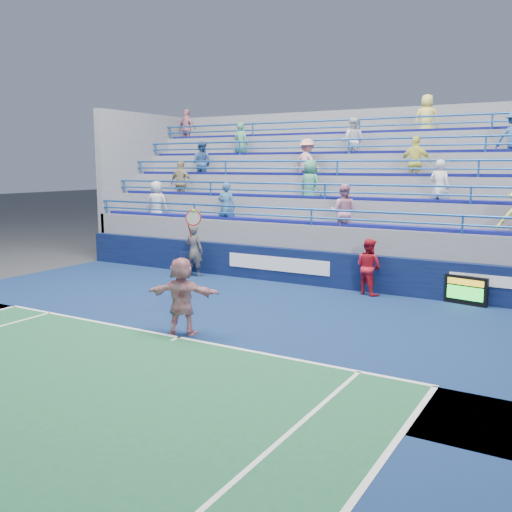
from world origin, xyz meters
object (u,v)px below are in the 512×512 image
Objects in this scene: serve_speed_board at (466,290)px; tennis_player at (182,296)px; judge_chair at (185,267)px; line_judge at (194,251)px; ball_girl at (369,267)px.

tennis_player reaches higher than serve_speed_board.
judge_chair is 0.44× the size of line_judge.
tennis_player is 6.26m from ball_girl.
ball_girl is (-2.67, -0.13, 0.42)m from serve_speed_board.
judge_chair is at bearing 127.10° from tennis_player.
line_judge is (-3.82, 5.59, -0.00)m from tennis_player.
serve_speed_board is at bearing 2.07° from judge_chair.
tennis_player is (4.29, -5.67, 0.63)m from judge_chair.
ball_girl is at bearing -177.21° from serve_speed_board.
ball_girl is (6.01, 0.28, -0.05)m from line_judge.
tennis_player is at bearing 117.71° from line_judge.
serve_speed_board is 8.70m from line_judge.
judge_chair is at bearing -177.93° from serve_speed_board.
serve_speed_board is at bearing -154.89° from ball_girl.
serve_speed_board is 0.70× the size of ball_girl.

